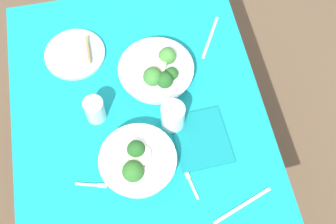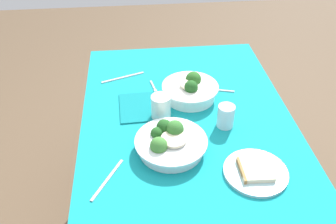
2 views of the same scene
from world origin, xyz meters
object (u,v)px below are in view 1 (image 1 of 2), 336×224
(bread_side_plate, at_px, (75,53))
(broccoli_bowl_far, at_px, (138,162))
(broccoli_bowl_near, at_px, (157,71))
(fork_by_far_bowl, at_px, (191,183))
(water_glass_center, at_px, (95,110))
(table_knife_right, at_px, (210,37))
(napkin_folded_upper, at_px, (201,139))
(water_glass_side, at_px, (173,116))
(fork_by_near_bowl, at_px, (93,185))
(table_knife_left, at_px, (242,206))

(bread_side_plate, bearing_deg, broccoli_bowl_far, -161.84)
(broccoli_bowl_near, relative_size, bread_side_plate, 1.20)
(broccoli_bowl_far, distance_m, fork_by_far_bowl, 0.18)
(broccoli_bowl_near, bearing_deg, water_glass_center, 116.19)
(table_knife_right, height_order, napkin_folded_upper, napkin_folded_upper)
(table_knife_right, bearing_deg, water_glass_side, -3.59)
(fork_by_near_bowl, height_order, table_knife_right, same)
(broccoli_bowl_near, xyz_separation_m, water_glass_center, (-0.11, 0.23, 0.01))
(bread_side_plate, xyz_separation_m, water_glass_center, (-0.26, -0.04, 0.04))
(water_glass_side, bearing_deg, broccoli_bowl_far, 132.91)
(fork_by_far_bowl, distance_m, table_knife_left, 0.17)
(broccoli_bowl_far, bearing_deg, water_glass_center, 27.70)
(fork_by_far_bowl, bearing_deg, water_glass_center, 30.80)
(bread_side_plate, xyz_separation_m, table_knife_right, (-0.02, -0.49, -0.01))
(water_glass_side, bearing_deg, napkin_folded_upper, -133.05)
(broccoli_bowl_far, height_order, table_knife_left, broccoli_bowl_far)
(broccoli_bowl_far, xyz_separation_m, table_knife_right, (0.44, -0.34, -0.04))
(table_knife_right, bearing_deg, broccoli_bowl_far, -8.23)
(broccoli_bowl_far, distance_m, table_knife_right, 0.56)
(water_glass_center, relative_size, fork_by_near_bowl, 0.95)
(broccoli_bowl_near, distance_m, table_knife_left, 0.53)
(fork_by_near_bowl, bearing_deg, broccoli_bowl_near, 67.52)
(bread_side_plate, relative_size, napkin_folded_upper, 1.07)
(table_knife_left, bearing_deg, fork_by_far_bowl, -55.53)
(broccoli_bowl_near, bearing_deg, water_glass_side, -175.29)
(broccoli_bowl_far, xyz_separation_m, napkin_folded_upper, (0.05, -0.22, -0.03))
(broccoli_bowl_near, distance_m, fork_by_near_bowl, 0.44)
(water_glass_center, bearing_deg, broccoli_bowl_near, -63.81)
(fork_by_near_bowl, distance_m, napkin_folded_upper, 0.37)
(fork_by_far_bowl, distance_m, fork_by_near_bowl, 0.30)
(bread_side_plate, distance_m, table_knife_right, 0.49)
(fork_by_near_bowl, relative_size, napkin_folded_upper, 0.48)
(fork_by_far_bowl, xyz_separation_m, napkin_folded_upper, (0.14, -0.07, 0.00))
(water_glass_center, relative_size, water_glass_side, 0.90)
(table_knife_right, bearing_deg, fork_by_near_bowl, -16.41)
(table_knife_left, relative_size, napkin_folded_upper, 1.03)
(water_glass_side, bearing_deg, bread_side_plate, 40.79)
(water_glass_side, xyz_separation_m, table_knife_left, (-0.31, -0.15, -0.05))
(napkin_folded_upper, bearing_deg, fork_by_near_bowl, 103.25)
(bread_side_plate, bearing_deg, broccoli_bowl_near, -118.25)
(bread_side_plate, height_order, table_knife_right, bread_side_plate)
(bread_side_plate, relative_size, fork_by_far_bowl, 2.13)
(bread_side_plate, relative_size, table_knife_left, 1.04)
(fork_by_near_bowl, bearing_deg, napkin_folded_upper, 28.56)
(fork_by_far_bowl, xyz_separation_m, table_knife_right, (0.53, -0.19, -0.00))
(water_glass_center, height_order, table_knife_right, water_glass_center)
(bread_side_plate, xyz_separation_m, fork_by_near_bowl, (-0.49, -0.00, -0.01))
(broccoli_bowl_near, distance_m, water_glass_center, 0.25)
(bread_side_plate, bearing_deg, water_glass_center, -170.16)
(napkin_folded_upper, bearing_deg, broccoli_bowl_near, 19.93)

